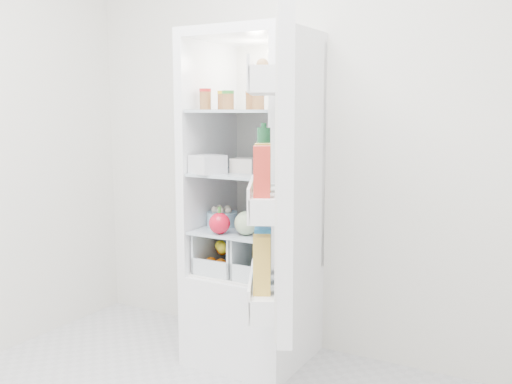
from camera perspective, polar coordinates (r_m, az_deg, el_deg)
The scene contains 20 objects.
room_walls at distance 1.98m, azimuth -13.03°, elevation 13.92°, with size 3.02×3.02×2.61m.
refrigerator at distance 3.19m, azimuth 0.08°, elevation -4.84°, with size 0.60×0.60×1.80m.
shelf_low at distance 3.12m, azimuth -0.49°, elevation -3.73°, with size 0.49×0.53×0.01m, color #ACBECA.
shelf_mid at distance 3.07m, azimuth -0.49°, elevation 1.94°, with size 0.49×0.53×0.01m, color #ACBECA.
shelf_top at distance 3.05m, azimuth -0.50°, elevation 8.10°, with size 0.49×0.53×0.01m, color #ACBECA.
crisper_left at distance 3.21m, azimuth -2.39°, elevation -5.77°, with size 0.23×0.46×0.22m, color silver, non-canonical shape.
crisper_right at distance 3.09m, azimuth 1.50°, elevation -6.31°, with size 0.23×0.46×0.22m, color silver, non-canonical shape.
condiment_jars at distance 2.97m, azimuth -2.32°, elevation 9.05°, with size 0.38×0.16×0.08m.
squeeze_bottle at distance 3.11m, azimuth 3.13°, elevation 10.09°, with size 0.06×0.06×0.20m, color white.
tub_white at distance 2.98m, azimuth -4.85°, elevation 2.78°, with size 0.15×0.15×0.10m, color silver.
tub_cream at distance 3.04m, azimuth -1.09°, elevation 2.70°, with size 0.13×0.13×0.07m, color beige.
tin_red at distance 2.92m, azimuth 2.16°, elevation 2.32°, with size 0.09×0.09×0.06m, color red.
foil_tray at distance 3.25m, azimuth -0.19°, elevation 2.78°, with size 0.17×0.12×0.04m, color silver.
red_cabbage at distance 3.02m, azimuth 0.92°, elevation -2.15°, with size 0.19×0.19×0.19m, color #541D4B.
bell_pepper at distance 2.96m, azimuth -3.67°, elevation -3.15°, with size 0.11×0.11×0.11m, color red.
mushroom_bowl at distance 3.17m, azimuth -3.39°, elevation -2.70°, with size 0.17×0.17×0.08m, color #96C3DF.
salad_bag at distance 2.93m, azimuth -0.97°, elevation -3.13°, with size 0.12×0.12×0.12m, color #9CB487.
citrus_pile at distance 3.19m, azimuth -2.78°, elevation -6.28°, with size 0.20×0.31×0.16m.
veg_pile at distance 3.10m, azimuth 1.56°, elevation -7.17°, with size 0.16×0.30×0.10m.
fridge_door at distance 2.39m, azimuth 2.17°, elevation 1.14°, with size 0.40×0.57×1.30m.
Camera 1 is at (1.32, -1.46, 1.39)m, focal length 40.00 mm.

